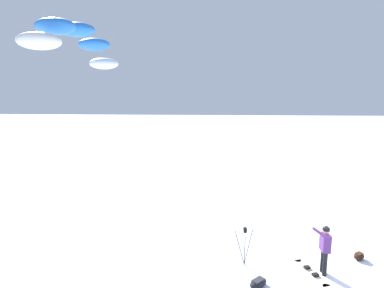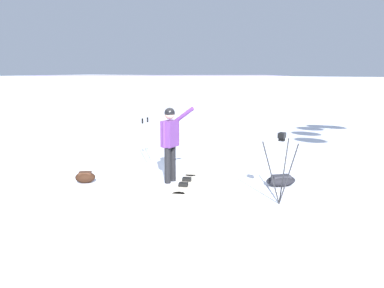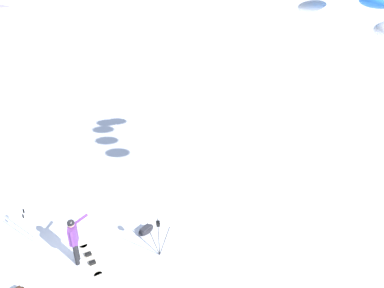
{
  "view_description": "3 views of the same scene",
  "coord_description": "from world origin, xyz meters",
  "views": [
    {
      "loc": [
        3.68,
        8.86,
        5.79
      ],
      "look_at": [
        4.76,
        -0.1,
        4.49
      ],
      "focal_mm": 25.41,
      "sensor_mm": 36.0,
      "label": 1
    },
    {
      "loc": [
        5.19,
        -7.79,
        2.58
      ],
      "look_at": [
        0.67,
        -0.13,
        0.92
      ],
      "focal_mm": 37.34,
      "sensor_mm": 36.0,
      "label": 2
    },
    {
      "loc": [
        2.19,
        -9.79,
        9.07
      ],
      "look_at": [
        4.07,
        -0.11,
        3.9
      ],
      "focal_mm": 34.31,
      "sensor_mm": 36.0,
      "label": 3
    }
  ],
  "objects": [
    {
      "name": "gear_bag_large",
      "position": [
        2.52,
        0.67,
        0.13
      ],
      "size": [
        0.75,
        0.73,
        0.25
      ],
      "color": "black",
      "rests_on": "ground_plane"
    },
    {
      "name": "snowboarder",
      "position": [
        0.2,
        -0.31,
        1.07
      ],
      "size": [
        0.65,
        0.47,
        1.76
      ],
      "color": "black",
      "rests_on": "ground_plane"
    },
    {
      "name": "camera_tripod",
      "position": [
        2.89,
        -0.52,
        1.0
      ],
      "size": [
        0.68,
        0.64,
        1.41
      ],
      "color": "#262628",
      "rests_on": "ground_plane"
    },
    {
      "name": "ground_plane",
      "position": [
        0.0,
        0.0,
        0.0
      ],
      "size": [
        300.0,
        300.0,
        0.0
      ],
      "primitive_type": "plane",
      "color": "white"
    },
    {
      "name": "ski_poles",
      "position": [
        -1.55,
        1.06,
        0.82
      ],
      "size": [
        0.27,
        0.36,
        1.25
      ],
      "color": "gray",
      "rests_on": "ground_plane"
    },
    {
      "name": "snowboard",
      "position": [
        0.59,
        -0.3,
        0.02
      ],
      "size": [
        0.84,
        1.74,
        0.1
      ],
      "color": "beige",
      "rests_on": "ground_plane"
    },
    {
      "name": "distant_ridge",
      "position": [
        -34.78,
        47.78,
        0.79
      ],
      "size": [
        42.31,
        36.18,
        1.58
      ],
      "color": "#A69BCA",
      "rests_on": "ground_plane"
    },
    {
      "name": "gear_bag_small",
      "position": [
        -1.45,
        -1.37,
        0.14
      ],
      "size": [
        0.54,
        0.5,
        0.26
      ],
      "color": "black",
      "rests_on": "ground_plane"
    }
  ]
}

